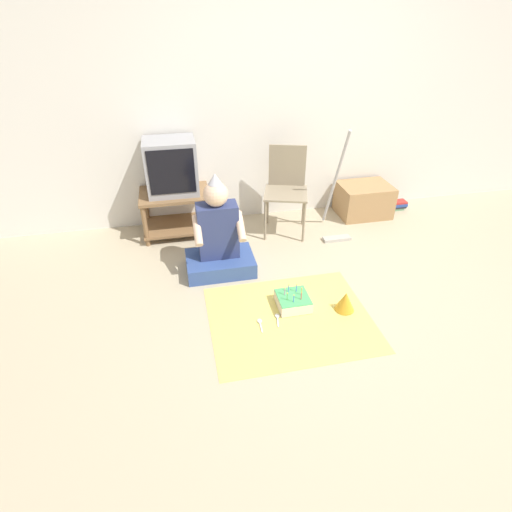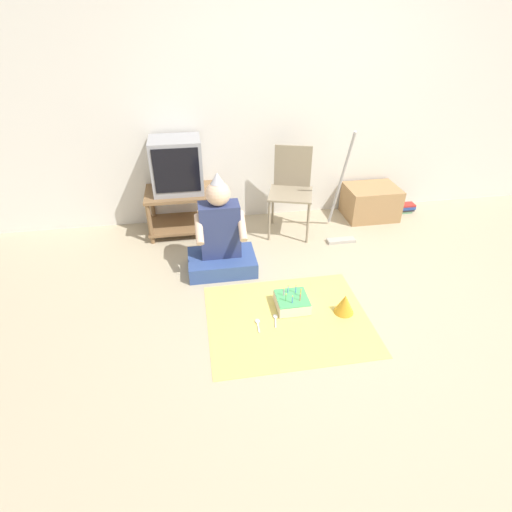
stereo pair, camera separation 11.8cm
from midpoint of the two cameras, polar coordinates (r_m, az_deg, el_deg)
name	(u,v)px [view 1 (the left image)]	position (r m, az deg, el deg)	size (l,w,h in m)	color
ground_plane	(359,322)	(3.11, 13.41, -9.24)	(16.00, 16.00, 0.00)	tan
wall_back	(293,93)	(4.25, 4.38, 22.26)	(6.40, 0.06, 2.55)	silver
tv_stand	(176,209)	(4.14, -12.14, 6.59)	(0.68, 0.49, 0.44)	olive
tv	(171,167)	(3.99, -12.88, 12.34)	(0.48, 0.39, 0.52)	#99999E
folding_chair	(286,184)	(4.04, 3.51, 10.20)	(0.52, 0.51, 0.85)	gray
cardboard_box_stack	(364,200)	(4.61, 14.42, 7.77)	(0.55, 0.43, 0.35)	#A87F51
dust_mop	(336,208)	(4.04, 10.53, 6.82)	(0.28, 0.45, 1.10)	#B2ADA3
book_pile	(397,205)	(4.90, 18.91, 6.92)	(0.19, 0.13, 0.10)	#60936B
person_seated	(219,241)	(3.45, -6.32, 2.18)	(0.59, 0.41, 0.89)	#334C8C
party_cloth	(290,318)	(3.06, 3.76, -8.85)	(1.21, 1.00, 0.01)	#EAD666
birthday_cake	(293,301)	(3.14, 4.22, -6.44)	(0.25, 0.25, 0.16)	#F4E0C6
party_hat_blue	(345,301)	(3.15, 11.59, -6.37)	(0.15, 0.15, 0.16)	gold
plastic_spoon_near	(277,317)	(3.05, 1.95, -8.74)	(0.05, 0.14, 0.01)	white
plastic_spoon_far	(260,322)	(3.01, -0.57, -9.47)	(0.04, 0.15, 0.01)	white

